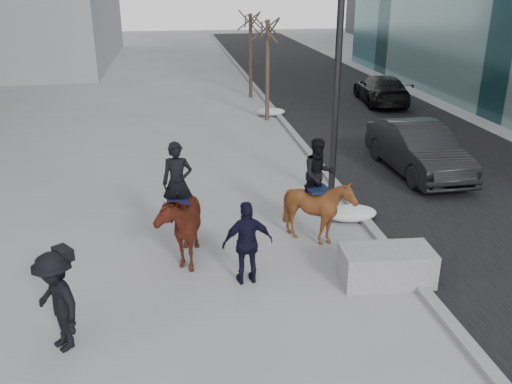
{
  "coord_description": "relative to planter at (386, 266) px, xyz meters",
  "views": [
    {
      "loc": [
        -1.65,
        -9.5,
        5.74
      ],
      "look_at": [
        0.0,
        1.2,
        1.5
      ],
      "focal_mm": 38.0,
      "sensor_mm": 36.0,
      "label": 1
    }
  ],
  "objects": [
    {
      "name": "ground",
      "position": [
        -2.42,
        0.38,
        -0.37
      ],
      "size": [
        120.0,
        120.0,
        0.0
      ],
      "primitive_type": "plane",
      "color": "gray",
      "rests_on": "ground"
    },
    {
      "name": "road",
      "position": [
        4.58,
        10.38,
        -0.36
      ],
      "size": [
        8.0,
        90.0,
        0.01
      ],
      "primitive_type": "cube",
      "color": "black",
      "rests_on": "ground"
    },
    {
      "name": "curb",
      "position": [
        0.58,
        10.38,
        -0.31
      ],
      "size": [
        0.25,
        90.0,
        0.12
      ],
      "primitive_type": "cube",
      "color": "gray",
      "rests_on": "ground"
    },
    {
      "name": "planter",
      "position": [
        0.0,
        0.0,
        0.0
      ],
      "size": [
        1.88,
        1.02,
        0.73
      ],
      "primitive_type": "cube",
      "rotation": [
        0.0,
        0.0,
        -0.06
      ],
      "color": "#969598",
      "rests_on": "ground"
    },
    {
      "name": "car_near",
      "position": [
        3.47,
        6.27,
        0.42
      ],
      "size": [
        1.81,
        4.84,
        1.58
      ],
      "primitive_type": "imported",
      "rotation": [
        0.0,
        0.0,
        0.03
      ],
      "color": "black",
      "rests_on": "ground"
    },
    {
      "name": "car_far",
      "position": [
        6.15,
        16.45,
        0.33
      ],
      "size": [
        2.48,
        5.0,
        1.4
      ],
      "primitive_type": "imported",
      "rotation": [
        0.0,
        0.0,
        3.03
      ],
      "color": "black",
      "rests_on": "ground"
    },
    {
      "name": "tree_near",
      "position": [
        -0.02,
        13.94,
        1.98
      ],
      "size": [
        1.2,
        1.2,
        4.7
      ],
      "primitive_type": null,
      "color": "#362820",
      "rests_on": "ground"
    },
    {
      "name": "tree_far",
      "position": [
        -0.02,
        18.99,
        1.96
      ],
      "size": [
        1.2,
        1.2,
        4.66
      ],
      "primitive_type": null,
      "color": "#382821",
      "rests_on": "ground"
    },
    {
      "name": "mounted_left",
      "position": [
        -4.08,
        1.7,
        0.6
      ],
      "size": [
        1.05,
        2.07,
        2.6
      ],
      "color": "#48180E",
      "rests_on": "ground"
    },
    {
      "name": "mounted_right",
      "position": [
        -0.9,
        2.02,
        0.62
      ],
      "size": [
        1.46,
        1.6,
        2.46
      ],
      "color": "#45230D",
      "rests_on": "ground"
    },
    {
      "name": "feeder",
      "position": [
        -2.77,
        0.43,
        0.51
      ],
      "size": [
        1.06,
        0.9,
        1.75
      ],
      "color": "black",
      "rests_on": "ground"
    },
    {
      "name": "camera_crew",
      "position": [
        -6.12,
        -1.19,
        0.52
      ],
      "size": [
        1.2,
        1.3,
        1.75
      ],
      "color": "black",
      "rests_on": "ground"
    },
    {
      "name": "lamppost",
      "position": [
        0.18,
        4.66,
        4.63
      ],
      "size": [
        0.25,
        1.27,
        9.09
      ],
      "color": "black",
      "rests_on": "ground"
    },
    {
      "name": "snow_piles",
      "position": [
        0.28,
        8.75,
        -0.2
      ],
      "size": [
        1.34,
        12.45,
        0.34
      ],
      "color": "silver",
      "rests_on": "ground"
    }
  ]
}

